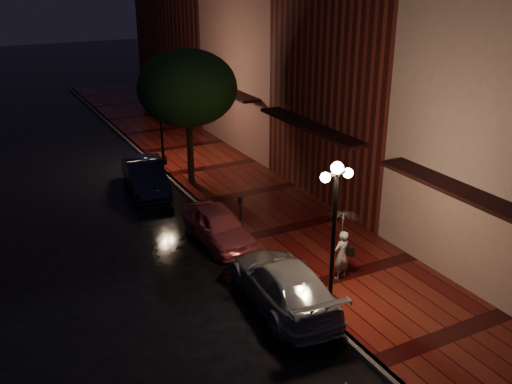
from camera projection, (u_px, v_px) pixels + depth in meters
ground at (240, 243)px, 19.98m from camera, size 120.00×120.00×0.00m
sidewalk at (294, 228)px, 20.92m from camera, size 4.50×60.00×0.15m
curb at (240, 241)px, 19.95m from camera, size 0.25×60.00×0.15m
storefront_mid at (374, 62)px, 22.61m from camera, size 5.00×8.00×11.00m
storefront_far at (275, 60)px, 29.56m from camera, size 5.00×8.00×9.00m
storefront_extra at (200, 31)px, 37.59m from camera, size 5.00×12.00×10.00m
streetlamp_near at (334, 228)px, 15.06m from camera, size 0.96×0.36×4.31m
streetlamp_far at (161, 114)px, 26.56m from camera, size 0.96×0.36×4.31m
street_tree at (188, 90)px, 23.59m from camera, size 4.16×4.16×5.80m
pink_car at (219, 226)px, 19.84m from camera, size 1.57×3.74×1.26m
navy_car at (145, 176)px, 24.34m from camera, size 2.02×4.41×1.40m
silver_car at (284, 284)px, 16.12m from camera, size 2.35×4.86×1.36m
woman_with_umbrella at (343, 235)px, 16.93m from camera, size 0.92×0.94×2.22m
parking_meter at (240, 213)px, 19.83m from camera, size 0.17×0.15×1.50m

